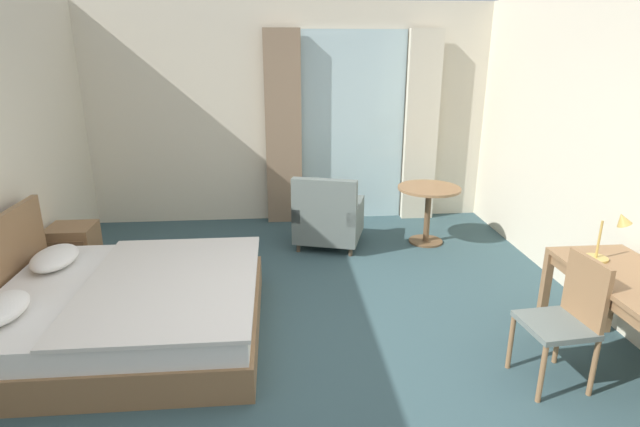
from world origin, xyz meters
name	(u,v)px	position (x,y,z in m)	size (l,w,h in m)	color
ground	(308,366)	(0.00, 0.00, -0.05)	(5.81, 7.41, 0.10)	#334C51
wall_back	(290,115)	(0.00, 3.45, 1.40)	(5.41, 0.12, 2.80)	beige
balcony_glass_door	(352,128)	(0.81, 3.37, 1.23)	(1.37, 0.02, 2.46)	silver
curtain_panel_left	(283,130)	(-0.10, 3.27, 1.24)	(0.46, 0.10, 2.47)	#897056
curtain_panel_right	(421,128)	(1.71, 3.27, 1.24)	(0.43, 0.10, 2.47)	beige
bed	(123,308)	(-1.46, 0.48, 0.25)	(2.09, 1.91, 0.95)	olive
nightstand	(74,249)	(-2.31, 1.80, 0.25)	(0.45, 0.42, 0.51)	olive
desk_chair	(567,315)	(1.74, -0.38, 0.52)	(0.45, 0.46, 0.92)	slate
desk_lamp	(612,233)	(2.19, -0.05, 0.97)	(0.26, 0.20, 0.39)	tan
armchair_by_window	(328,219)	(0.39, 2.30, 0.34)	(0.91, 0.93, 0.87)	slate
round_cafe_table	(428,201)	(1.58, 2.32, 0.51)	(0.73, 0.73, 0.69)	olive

